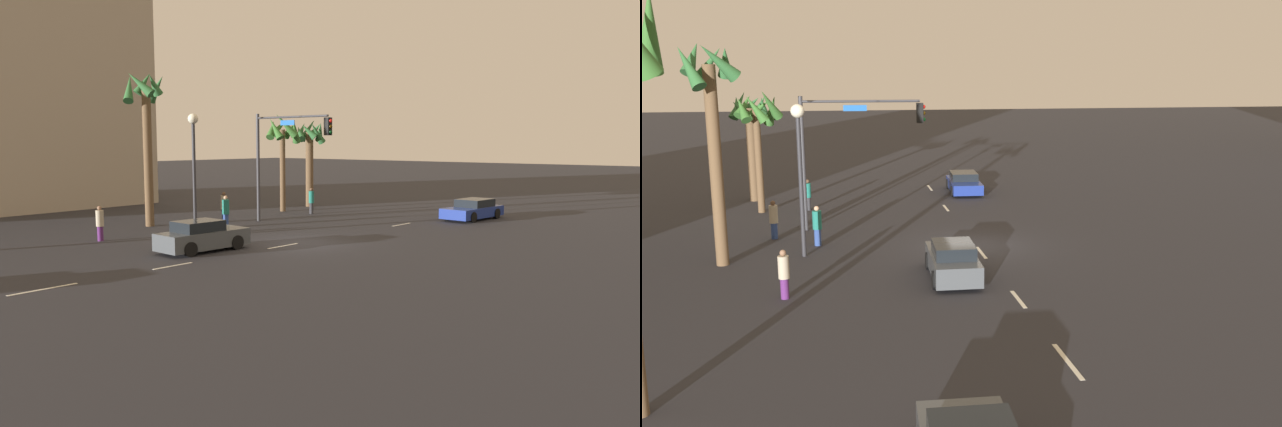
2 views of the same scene
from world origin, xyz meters
The scene contains 17 objects.
ground_plane centered at (0.00, 0.00, 0.00)m, with size 220.00×220.00×0.00m, color #28282D.
lane_stripe_1 centered at (-12.54, 0.00, 0.01)m, with size 2.32×0.14×0.01m, color silver.
lane_stripe_2 centered at (-7.44, 0.00, 0.01)m, with size 1.80×0.14×0.01m, color silver.
lane_stripe_3 centered at (-1.32, 0.00, 0.01)m, with size 1.92×0.14×0.01m, color silver.
lane_stripe_4 centered at (8.53, 0.00, 0.01)m, with size 1.81×0.14×0.01m, color silver.
lane_stripe_5 centered at (15.45, 0.00, 0.01)m, with size 2.15×0.14×0.01m, color silver.
car_1 centered at (13.52, -1.94, 0.59)m, with size 4.68×2.15×1.25m.
car_2 centered at (-4.59, 1.77, 0.64)m, with size 4.11×1.89×1.36m.
traffic_signal centered at (4.28, 5.50, 4.39)m, with size 0.43×5.96×6.40m.
streetlamp centered at (-0.55, 7.36, 4.38)m, with size 0.56×0.56×6.26m.
pedestrian_0 centered at (2.79, 8.84, 0.93)m, with size 0.46×0.46×1.78m.
pedestrian_1 centered at (-5.97, 7.74, 0.89)m, with size 0.49×0.49×1.70m.
pedestrian_2 centered at (9.26, 7.58, 0.91)m, with size 0.48×0.48×1.72m.
pedestrian_3 centered at (1.19, 6.85, 0.92)m, with size 0.56×0.56×1.77m.
palm_tree_1 centered at (9.08, 9.96, 5.06)m, with size 2.54×2.71×6.74m.
palm_tree_2 centered at (-1.34, 10.52, 6.12)m, with size 2.61×2.64×8.73m.
palm_tree_3 centered at (12.80, 10.83, 4.55)m, with size 2.54×2.58×6.51m.
Camera 2 is at (-28.64, 5.72, 7.50)m, focal length 38.28 mm.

